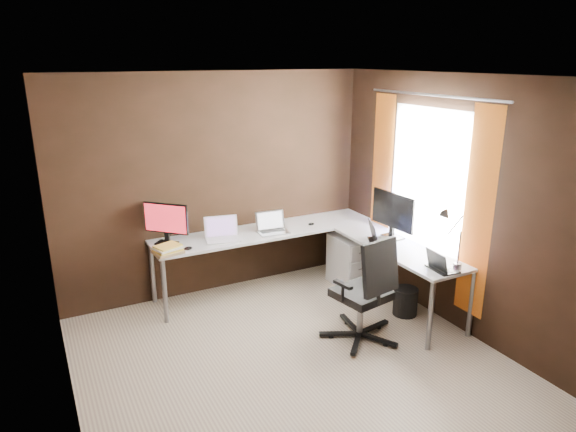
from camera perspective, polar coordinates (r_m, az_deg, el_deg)
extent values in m
cube|color=beige|center=(4.83, 0.35, -15.86)|extent=(3.60, 3.60, 0.00)
cube|color=white|center=(4.05, 0.42, 15.30)|extent=(3.60, 3.60, 0.00)
cube|color=black|center=(5.86, -7.86, 3.41)|extent=(3.60, 0.00, 2.50)
cube|color=black|center=(2.94, 17.33, -11.79)|extent=(3.60, 0.00, 2.50)
cube|color=black|center=(3.84, -24.26, -5.57)|extent=(0.00, 3.60, 2.50)
cube|color=black|center=(5.32, 17.80, 1.29)|extent=(0.00, 3.60, 2.50)
cube|color=white|center=(5.51, 15.35, 4.18)|extent=(0.00, 1.00, 1.30)
cube|color=orange|center=(5.04, 20.37, 0.16)|extent=(0.01, 0.35, 2.00)
cube|color=orange|center=(6.07, 10.34, 3.75)|extent=(0.01, 0.35, 2.00)
cylinder|color=slate|center=(5.36, 15.76, 12.81)|extent=(0.02, 1.90, 0.02)
cube|color=white|center=(5.92, -2.33, -1.71)|extent=(2.65, 0.60, 0.03)
cube|color=white|center=(5.55, 12.38, -3.44)|extent=(0.60, 1.65, 0.03)
cylinder|color=slate|center=(5.44, -13.55, -8.13)|extent=(0.05, 0.05, 0.70)
cylinder|color=slate|center=(5.91, -14.81, -6.15)|extent=(0.05, 0.05, 0.70)
cylinder|color=slate|center=(5.00, 15.54, -10.64)|extent=(0.05, 0.05, 0.70)
cylinder|color=slate|center=(5.34, 19.71, -9.18)|extent=(0.05, 0.05, 0.70)
cylinder|color=slate|center=(6.86, 6.54, -2.34)|extent=(0.05, 0.05, 0.70)
cube|color=white|center=(6.23, 7.11, -4.92)|extent=(0.42, 0.50, 0.60)
cube|color=black|center=(5.63, -13.33, -2.95)|extent=(0.26, 0.26, 0.01)
cube|color=black|center=(5.63, -13.27, -2.32)|extent=(0.06, 0.06, 0.10)
cube|color=black|center=(5.56, -13.42, -0.24)|extent=(0.38, 0.38, 0.33)
cube|color=red|center=(5.55, -13.50, -0.28)|extent=(0.34, 0.34, 0.30)
cube|color=black|center=(5.79, 11.54, -2.27)|extent=(0.17, 0.25, 0.01)
cube|color=black|center=(5.76, 11.43, -1.73)|extent=(0.04, 0.06, 0.11)
cube|color=black|center=(5.68, 11.58, 0.64)|extent=(0.07, 0.63, 0.39)
cube|color=#0C19C4|center=(5.69, 11.69, 0.66)|extent=(0.05, 0.59, 0.36)
cube|color=white|center=(5.63, -7.26, -2.60)|extent=(0.41, 0.32, 0.02)
cube|color=white|center=(5.68, -7.46, -1.13)|extent=(0.37, 0.14, 0.23)
cube|color=#8B65A5|center=(5.68, -7.45, -1.15)|extent=(0.33, 0.12, 0.19)
cube|color=silver|center=(5.82, -1.68, -1.79)|extent=(0.36, 0.27, 0.02)
cube|color=silver|center=(5.87, -2.01, -0.47)|extent=(0.35, 0.09, 0.21)
cube|color=silver|center=(5.86, -1.99, -0.48)|extent=(0.30, 0.08, 0.18)
cube|color=black|center=(5.59, 10.33, -2.91)|extent=(0.36, 0.41, 0.02)
cube|color=black|center=(5.53, 9.46, -1.82)|extent=(0.20, 0.34, 0.22)
cube|color=#191E3D|center=(5.53, 9.52, -1.82)|extent=(0.18, 0.30, 0.18)
cube|color=black|center=(5.05, 16.78, -5.63)|extent=(0.23, 0.30, 0.02)
cube|color=black|center=(4.97, 16.19, -4.76)|extent=(0.08, 0.29, 0.18)
cube|color=#C55680|center=(4.97, 16.24, -4.75)|extent=(0.07, 0.25, 0.15)
cube|color=#9F8255|center=(5.36, -13.17, -3.92)|extent=(0.31, 0.26, 0.03)
cube|color=yellow|center=(5.35, -13.19, -3.67)|extent=(0.29, 0.25, 0.02)
cube|color=white|center=(5.34, -13.21, -3.45)|extent=(0.31, 0.28, 0.02)
cube|color=yellow|center=(5.33, -13.22, -3.26)|extent=(0.29, 0.26, 0.02)
ellipsoid|color=black|center=(5.41, -11.04, -3.54)|extent=(0.10, 0.07, 0.04)
ellipsoid|color=black|center=(6.08, 2.60, -0.90)|extent=(0.09, 0.07, 0.03)
cylinder|color=slate|center=(5.10, 18.29, -5.30)|extent=(0.08, 0.08, 0.06)
cylinder|color=slate|center=(5.03, 18.49, -3.34)|extent=(0.02, 0.02, 0.31)
cylinder|color=slate|center=(4.95, 18.07, -1.00)|extent=(0.02, 0.17, 0.23)
cone|color=slate|center=(4.94, 17.18, 0.01)|extent=(0.10, 0.13, 0.13)
cylinder|color=slate|center=(5.12, 8.03, -10.76)|extent=(0.06, 0.06, 0.38)
cube|color=black|center=(5.02, 8.14, -8.56)|extent=(0.53, 0.53, 0.08)
cube|color=black|center=(4.74, 10.21, -5.65)|extent=(0.43, 0.19, 0.50)
cylinder|color=black|center=(5.68, 12.91, -9.23)|extent=(0.31, 0.31, 0.30)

